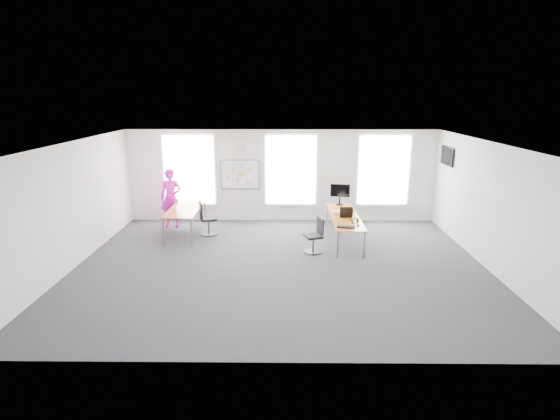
{
  "coord_description": "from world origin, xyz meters",
  "views": [
    {
      "loc": [
        0.1,
        -10.01,
        4.1
      ],
      "look_at": [
        -0.02,
        1.2,
        1.1
      ],
      "focal_mm": 28.0,
      "sensor_mm": 36.0,
      "label": 1
    }
  ],
  "objects_px": {
    "person": "(171,198)",
    "desk_left": "(185,210)",
    "chair_left": "(206,220)",
    "keyboard": "(346,227)",
    "headphones": "(355,220)",
    "chair_right": "(315,237)",
    "desk_right": "(344,217)",
    "monitor": "(340,193)"
  },
  "relations": [
    {
      "from": "desk_left",
      "to": "keyboard",
      "type": "bearing_deg",
      "value": -19.85
    },
    {
      "from": "chair_right",
      "to": "headphones",
      "type": "relative_size",
      "value": 4.82
    },
    {
      "from": "desk_left",
      "to": "person",
      "type": "relative_size",
      "value": 1.19
    },
    {
      "from": "chair_right",
      "to": "keyboard",
      "type": "relative_size",
      "value": 2.0
    },
    {
      "from": "chair_left",
      "to": "keyboard",
      "type": "bearing_deg",
      "value": -129.53
    },
    {
      "from": "headphones",
      "to": "chair_left",
      "type": "bearing_deg",
      "value": -174.71
    },
    {
      "from": "chair_left",
      "to": "person",
      "type": "relative_size",
      "value": 0.54
    },
    {
      "from": "desk_left",
      "to": "keyboard",
      "type": "relative_size",
      "value": 4.77
    },
    {
      "from": "desk_left",
      "to": "chair_left",
      "type": "relative_size",
      "value": 2.2
    },
    {
      "from": "keyboard",
      "to": "headphones",
      "type": "xyz_separation_m",
      "value": [
        0.31,
        0.52,
        0.04
      ]
    },
    {
      "from": "chair_right",
      "to": "keyboard",
      "type": "distance_m",
      "value": 0.86
    },
    {
      "from": "person",
      "to": "headphones",
      "type": "relative_size",
      "value": 9.61
    },
    {
      "from": "desk_left",
      "to": "monitor",
      "type": "xyz_separation_m",
      "value": [
        4.68,
        0.74,
        0.38
      ]
    },
    {
      "from": "keyboard",
      "to": "desk_left",
      "type": "bearing_deg",
      "value": 177.22
    },
    {
      "from": "person",
      "to": "headphones",
      "type": "xyz_separation_m",
      "value": [
        5.47,
        -1.9,
        -0.15
      ]
    },
    {
      "from": "headphones",
      "to": "person",
      "type": "bearing_deg",
      "value": -179.46
    },
    {
      "from": "desk_left",
      "to": "monitor",
      "type": "bearing_deg",
      "value": 8.96
    },
    {
      "from": "desk_right",
      "to": "person",
      "type": "height_order",
      "value": "person"
    },
    {
      "from": "monitor",
      "to": "chair_left",
      "type": "bearing_deg",
      "value": -158.41
    },
    {
      "from": "headphones",
      "to": "monitor",
      "type": "xyz_separation_m",
      "value": [
        -0.18,
        1.86,
        0.35
      ]
    },
    {
      "from": "desk_right",
      "to": "headphones",
      "type": "distance_m",
      "value": 0.68
    },
    {
      "from": "desk_left",
      "to": "chair_left",
      "type": "distance_m",
      "value": 0.69
    },
    {
      "from": "headphones",
      "to": "monitor",
      "type": "relative_size",
      "value": 0.29
    },
    {
      "from": "person",
      "to": "monitor",
      "type": "relative_size",
      "value": 2.78
    },
    {
      "from": "desk_right",
      "to": "chair_left",
      "type": "height_order",
      "value": "chair_left"
    },
    {
      "from": "person",
      "to": "monitor",
      "type": "height_order",
      "value": "person"
    },
    {
      "from": "chair_right",
      "to": "chair_left",
      "type": "relative_size",
      "value": 0.93
    },
    {
      "from": "desk_right",
      "to": "chair_left",
      "type": "distance_m",
      "value": 4.08
    },
    {
      "from": "chair_left",
      "to": "headphones",
      "type": "distance_m",
      "value": 4.39
    },
    {
      "from": "desk_right",
      "to": "headphones",
      "type": "bearing_deg",
      "value": -73.68
    },
    {
      "from": "chair_right",
      "to": "keyboard",
      "type": "xyz_separation_m",
      "value": [
        0.78,
        -0.13,
        0.33
      ]
    },
    {
      "from": "person",
      "to": "monitor",
      "type": "xyz_separation_m",
      "value": [
        5.28,
        -0.03,
        0.2
      ]
    },
    {
      "from": "chair_left",
      "to": "keyboard",
      "type": "xyz_separation_m",
      "value": [
        3.93,
        -1.6,
        0.29
      ]
    },
    {
      "from": "keyboard",
      "to": "person",
      "type": "bearing_deg",
      "value": 171.98
    },
    {
      "from": "desk_right",
      "to": "keyboard",
      "type": "height_order",
      "value": "keyboard"
    },
    {
      "from": "desk_left",
      "to": "person",
      "type": "bearing_deg",
      "value": 128.1
    },
    {
      "from": "chair_left",
      "to": "person",
      "type": "xyz_separation_m",
      "value": [
        -1.23,
        0.81,
        0.49
      ]
    },
    {
      "from": "person",
      "to": "keyboard",
      "type": "height_order",
      "value": "person"
    },
    {
      "from": "person",
      "to": "desk_left",
      "type": "bearing_deg",
      "value": -48.81
    },
    {
      "from": "chair_right",
      "to": "chair_left",
      "type": "distance_m",
      "value": 3.48
    },
    {
      "from": "chair_right",
      "to": "headphones",
      "type": "distance_m",
      "value": 1.21
    },
    {
      "from": "keyboard",
      "to": "chair_left",
      "type": "bearing_deg",
      "value": 174.86
    }
  ]
}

